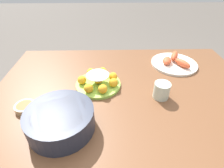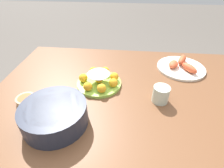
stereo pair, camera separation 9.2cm
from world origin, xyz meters
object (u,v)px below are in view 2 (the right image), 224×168
Objects in this scene: cup_near at (161,94)px; serving_bowl at (55,114)px; dining_table at (125,107)px; seafood_platter at (181,66)px; cake_plate at (100,80)px; sauce_bowl at (26,100)px.

serving_bowl is at bearing 22.21° from cup_near.
dining_table is at bearing -144.11° from serving_bowl.
seafood_platter is at bearing -117.78° from cup_near.
seafood_platter is 3.54× the size of cup_near.
dining_table is at bearing -7.17° from cup_near.
cake_plate is at bearing -115.82° from serving_bowl.
serving_bowl is at bearing 64.18° from cake_plate.
seafood_platter is at bearing -138.43° from dining_table.
seafood_platter is (-0.64, -0.52, -0.04)m from serving_bowl.
serving_bowl is 0.23m from sauce_bowl.
serving_bowl is (0.29, 0.21, 0.14)m from dining_table.
dining_table is 15.36× the size of sauce_bowl.
cup_near reaches higher than cake_plate.
sauce_bowl is 0.93m from seafood_platter.
dining_table is 5.19× the size of serving_bowl.
cake_plate is at bearing -152.11° from sauce_bowl.
cup_near is (-0.47, -0.19, -0.01)m from serving_bowl.
cake_plate reaches higher than seafood_platter.
seafood_platter is at bearing -140.92° from serving_bowl.
serving_bowl reaches higher than seafood_platter.
sauce_bowl is 0.31× the size of seafood_platter.
seafood_platter is (-0.83, -0.40, 0.00)m from sauce_bowl.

